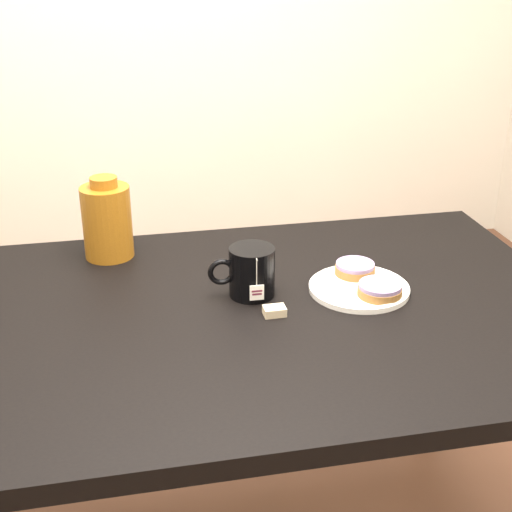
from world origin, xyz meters
name	(u,v)px	position (x,y,z in m)	size (l,w,h in m)	color
table	(249,344)	(0.00, 0.00, 0.67)	(1.40, 0.90, 0.75)	black
plate	(359,287)	(0.25, 0.04, 0.76)	(0.22, 0.22, 0.02)	white
bagel_back	(355,269)	(0.26, 0.09, 0.78)	(0.12, 0.12, 0.03)	brown
bagel_front	(380,290)	(0.28, -0.02, 0.78)	(0.13, 0.13, 0.03)	brown
mug	(251,271)	(0.02, 0.06, 0.81)	(0.14, 0.10, 0.11)	black
teabag_pouch	(275,311)	(0.05, -0.03, 0.76)	(0.04, 0.03, 0.02)	#C6B793
bagel_package	(107,221)	(-0.28, 0.33, 0.84)	(0.14, 0.14, 0.20)	#67380D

